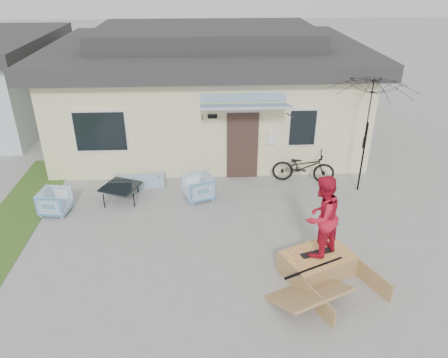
{
  "coord_description": "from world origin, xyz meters",
  "views": [
    {
      "loc": [
        -0.19,
        -7.49,
        6.09
      ],
      "look_at": [
        0.3,
        1.8,
        1.3
      ],
      "focal_mm": 34.25,
      "sensor_mm": 36.0,
      "label": 1
    }
  ],
  "objects_px": {
    "armchair_left": "(55,200)",
    "coffee_table": "(121,193)",
    "skater": "(321,216)",
    "skateboard": "(317,252)",
    "skate_ramp": "(317,264)",
    "loveseat": "(139,176)",
    "armchair_right": "(198,186)",
    "bicycle": "(304,163)",
    "patio_umbrella": "(366,134)"
  },
  "relations": [
    {
      "from": "armchair_left",
      "to": "coffee_table",
      "type": "height_order",
      "value": "armchair_left"
    },
    {
      "from": "coffee_table",
      "to": "skater",
      "type": "height_order",
      "value": "skater"
    },
    {
      "from": "armchair_left",
      "to": "skateboard",
      "type": "height_order",
      "value": "armchair_left"
    },
    {
      "from": "skateboard",
      "to": "skate_ramp",
      "type": "bearing_deg",
      "value": -83.21
    },
    {
      "from": "skate_ramp",
      "to": "skater",
      "type": "relative_size",
      "value": 1.06
    },
    {
      "from": "loveseat",
      "to": "armchair_left",
      "type": "distance_m",
      "value": 2.53
    },
    {
      "from": "coffee_table",
      "to": "skateboard",
      "type": "relative_size",
      "value": 1.22
    },
    {
      "from": "armchair_right",
      "to": "skateboard",
      "type": "relative_size",
      "value": 1.05
    },
    {
      "from": "coffee_table",
      "to": "bicycle",
      "type": "relative_size",
      "value": 0.48
    },
    {
      "from": "skate_ramp",
      "to": "armchair_left",
      "type": "bearing_deg",
      "value": 131.9
    },
    {
      "from": "armchair_right",
      "to": "skater",
      "type": "xyz_separation_m",
      "value": [
        2.55,
        -3.35,
        1.04
      ]
    },
    {
      "from": "loveseat",
      "to": "skate_ramp",
      "type": "bearing_deg",
      "value": 130.88
    },
    {
      "from": "coffee_table",
      "to": "bicycle",
      "type": "height_order",
      "value": "bicycle"
    },
    {
      "from": "loveseat",
      "to": "patio_umbrella",
      "type": "bearing_deg",
      "value": 170.13
    },
    {
      "from": "armchair_left",
      "to": "skate_ramp",
      "type": "relative_size",
      "value": 0.39
    },
    {
      "from": "skate_ramp",
      "to": "patio_umbrella",
      "type": "bearing_deg",
      "value": 35.4
    },
    {
      "from": "patio_umbrella",
      "to": "armchair_right",
      "type": "bearing_deg",
      "value": -176.6
    },
    {
      "from": "armchair_right",
      "to": "patio_umbrella",
      "type": "bearing_deg",
      "value": 73.56
    },
    {
      "from": "skateboard",
      "to": "coffee_table",
      "type": "bearing_deg",
      "value": 126.96
    },
    {
      "from": "patio_umbrella",
      "to": "skater",
      "type": "xyz_separation_m",
      "value": [
        -2.17,
        -3.63,
        -0.32
      ]
    },
    {
      "from": "armchair_left",
      "to": "coffee_table",
      "type": "xyz_separation_m",
      "value": [
        1.64,
        0.6,
        -0.15
      ]
    },
    {
      "from": "armchair_left",
      "to": "skater",
      "type": "xyz_separation_m",
      "value": [
        6.37,
        -2.78,
        1.06
      ]
    },
    {
      "from": "coffee_table",
      "to": "armchair_left",
      "type": "bearing_deg",
      "value": -159.84
    },
    {
      "from": "armchair_left",
      "to": "bicycle",
      "type": "bearing_deg",
      "value": -70.34
    },
    {
      "from": "patio_umbrella",
      "to": "skate_ramp",
      "type": "bearing_deg",
      "value": -120.35
    },
    {
      "from": "armchair_right",
      "to": "skate_ramp",
      "type": "distance_m",
      "value": 4.27
    },
    {
      "from": "coffee_table",
      "to": "armchair_right",
      "type": "bearing_deg",
      "value": -0.81
    },
    {
      "from": "loveseat",
      "to": "coffee_table",
      "type": "xyz_separation_m",
      "value": [
        -0.41,
        -0.87,
        -0.06
      ]
    },
    {
      "from": "bicycle",
      "to": "patio_umbrella",
      "type": "bearing_deg",
      "value": -101.36
    },
    {
      "from": "bicycle",
      "to": "skate_ramp",
      "type": "height_order",
      "value": "bicycle"
    },
    {
      "from": "armchair_right",
      "to": "bicycle",
      "type": "height_order",
      "value": "bicycle"
    },
    {
      "from": "bicycle",
      "to": "skater",
      "type": "bearing_deg",
      "value": -177.99
    },
    {
      "from": "armchair_right",
      "to": "armchair_left",
      "type": "bearing_deg",
      "value": -101.32
    },
    {
      "from": "skateboard",
      "to": "patio_umbrella",
      "type": "bearing_deg",
      "value": 41.67
    },
    {
      "from": "bicycle",
      "to": "patio_umbrella",
      "type": "xyz_separation_m",
      "value": [
        1.53,
        -0.62,
        1.15
      ]
    },
    {
      "from": "bicycle",
      "to": "coffee_table",
      "type": "bearing_deg",
      "value": 109.76
    },
    {
      "from": "loveseat",
      "to": "skater",
      "type": "bearing_deg",
      "value": 131.04
    },
    {
      "from": "bicycle",
      "to": "skateboard",
      "type": "bearing_deg",
      "value": -177.99
    },
    {
      "from": "skater",
      "to": "loveseat",
      "type": "bearing_deg",
      "value": -82.85
    },
    {
      "from": "armchair_left",
      "to": "coffee_table",
      "type": "bearing_deg",
      "value": -62.01
    },
    {
      "from": "skateboard",
      "to": "skater",
      "type": "relative_size",
      "value": 0.41
    },
    {
      "from": "skate_ramp",
      "to": "skateboard",
      "type": "xyz_separation_m",
      "value": [
        -0.02,
        0.04,
        0.26
      ]
    },
    {
      "from": "loveseat",
      "to": "patio_umbrella",
      "type": "xyz_separation_m",
      "value": [
        6.49,
        -0.62,
        1.46
      ]
    },
    {
      "from": "loveseat",
      "to": "bicycle",
      "type": "bearing_deg",
      "value": 175.55
    },
    {
      "from": "coffee_table",
      "to": "patio_umbrella",
      "type": "bearing_deg",
      "value": 2.08
    },
    {
      "from": "coffee_table",
      "to": "skate_ramp",
      "type": "bearing_deg",
      "value": -35.82
    },
    {
      "from": "skater",
      "to": "coffee_table",
      "type": "bearing_deg",
      "value": -73.85
    },
    {
      "from": "armchair_left",
      "to": "coffee_table",
      "type": "distance_m",
      "value": 1.75
    },
    {
      "from": "skate_ramp",
      "to": "loveseat",
      "type": "bearing_deg",
      "value": 111.0
    },
    {
      "from": "loveseat",
      "to": "armchair_right",
      "type": "xyz_separation_m",
      "value": [
        1.77,
        -0.91,
        0.1
      ]
    }
  ]
}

